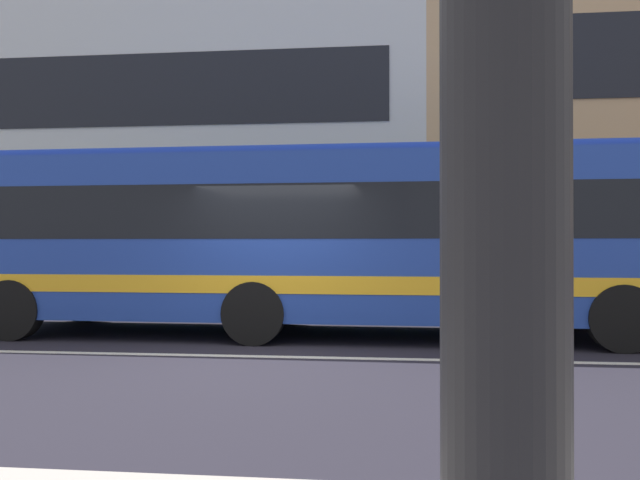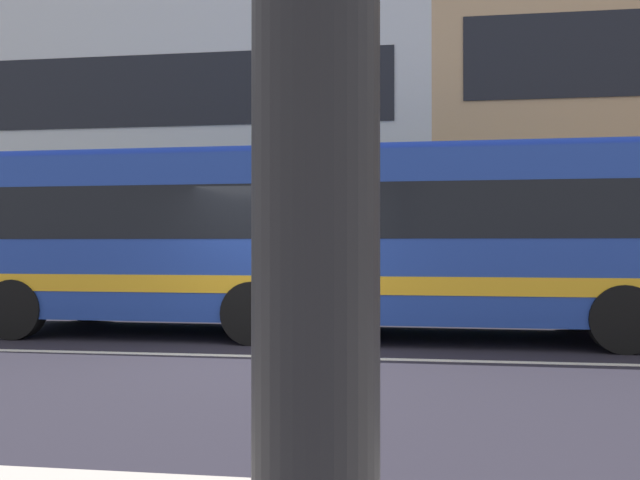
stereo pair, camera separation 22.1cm
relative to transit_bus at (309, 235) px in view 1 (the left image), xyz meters
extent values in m
plane|color=#25232E|center=(-0.40, -2.17, -1.75)|extent=(160.00, 160.00, 0.00)
cube|color=silver|center=(-0.40, -2.17, -1.74)|extent=(60.00, 0.16, 0.01)
cube|color=#326932|center=(-3.36, 3.45, -1.20)|extent=(22.59, 1.10, 1.10)
cube|color=silver|center=(-10.09, 10.33, 3.42)|extent=(25.07, 8.28, 10.34)
cube|color=#203F9D|center=(0.00, 0.00, -0.05)|extent=(11.61, 2.77, 2.70)
cube|color=black|center=(0.00, 0.00, 0.35)|extent=(10.92, 2.78, 0.86)
cube|color=gold|center=(0.00, 0.00, -0.79)|extent=(11.38, 2.79, 0.28)
cube|color=#2341A2|center=(0.00, 0.00, 1.36)|extent=(11.14, 2.35, 0.12)
cylinder|color=black|center=(4.80, 1.13, -1.25)|extent=(1.00, 0.29, 1.00)
cylinder|color=black|center=(4.77, -1.27, -1.25)|extent=(1.00, 0.29, 1.00)
cylinder|color=black|center=(-0.70, 1.21, -1.25)|extent=(1.00, 0.29, 1.00)
cylinder|color=black|center=(-0.74, -1.19, -1.25)|extent=(1.00, 0.29, 1.00)
cylinder|color=black|center=(-4.77, 1.27, -1.25)|extent=(1.00, 0.29, 1.00)
cylinder|color=black|center=(-4.80, -1.13, -1.25)|extent=(1.00, 0.29, 1.00)
camera|label=1|loc=(1.32, -10.70, -0.17)|focal=34.54mm
camera|label=2|loc=(1.54, -10.67, -0.17)|focal=34.54mm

